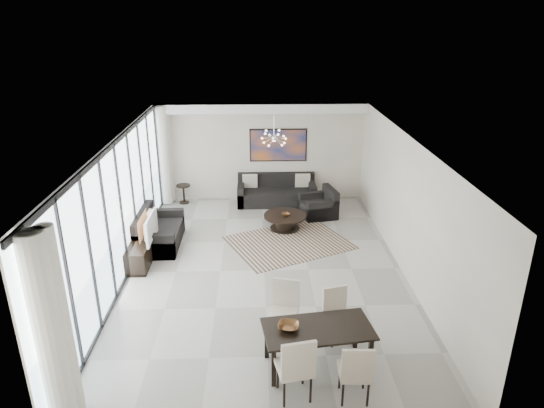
{
  "coord_description": "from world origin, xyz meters",
  "views": [
    {
      "loc": [
        -0.14,
        -9.33,
        5.22
      ],
      "look_at": [
        0.19,
        0.78,
        1.25
      ],
      "focal_mm": 32.0,
      "sensor_mm": 36.0,
      "label": 1
    }
  ],
  "objects_px": {
    "coffee_table": "(285,221)",
    "dining_table": "(318,333)",
    "sofa_main": "(277,194)",
    "television": "(147,227)",
    "tv_console": "(142,249)"
  },
  "relations": [
    {
      "from": "sofa_main",
      "to": "tv_console",
      "type": "bearing_deg",
      "value": -132.6
    },
    {
      "from": "tv_console",
      "to": "dining_table",
      "type": "distance_m",
      "value": 5.13
    },
    {
      "from": "television",
      "to": "dining_table",
      "type": "height_order",
      "value": "television"
    },
    {
      "from": "tv_console",
      "to": "dining_table",
      "type": "height_order",
      "value": "dining_table"
    },
    {
      "from": "coffee_table",
      "to": "dining_table",
      "type": "height_order",
      "value": "dining_table"
    },
    {
      "from": "sofa_main",
      "to": "dining_table",
      "type": "xyz_separation_m",
      "value": [
        0.34,
        -7.17,
        0.34
      ]
    },
    {
      "from": "sofa_main",
      "to": "dining_table",
      "type": "relative_size",
      "value": 1.28
    },
    {
      "from": "sofa_main",
      "to": "television",
      "type": "xyz_separation_m",
      "value": [
        -3.04,
        -3.5,
        0.52
      ]
    },
    {
      "from": "tv_console",
      "to": "television",
      "type": "distance_m",
      "value": 0.57
    },
    {
      "from": "dining_table",
      "to": "tv_console",
      "type": "bearing_deg",
      "value": 133.74
    },
    {
      "from": "coffee_table",
      "to": "dining_table",
      "type": "distance_m",
      "value": 5.31
    },
    {
      "from": "sofa_main",
      "to": "dining_table",
      "type": "height_order",
      "value": "sofa_main"
    },
    {
      "from": "coffee_table",
      "to": "tv_console",
      "type": "xyz_separation_m",
      "value": [
        -3.34,
        -1.6,
        0.04
      ]
    },
    {
      "from": "sofa_main",
      "to": "tv_console",
      "type": "distance_m",
      "value": 4.72
    },
    {
      "from": "dining_table",
      "to": "sofa_main",
      "type": "bearing_deg",
      "value": 92.69
    }
  ]
}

